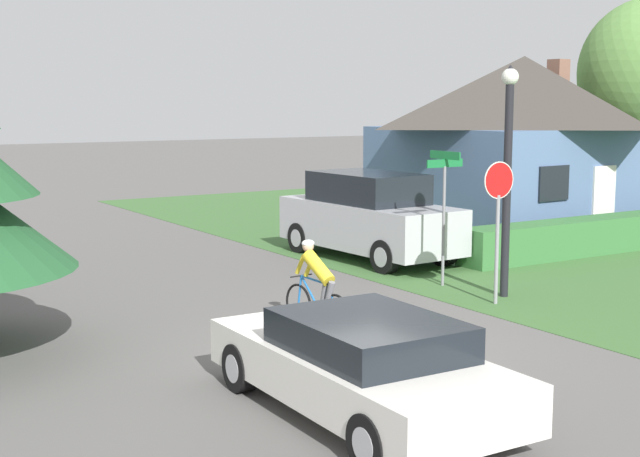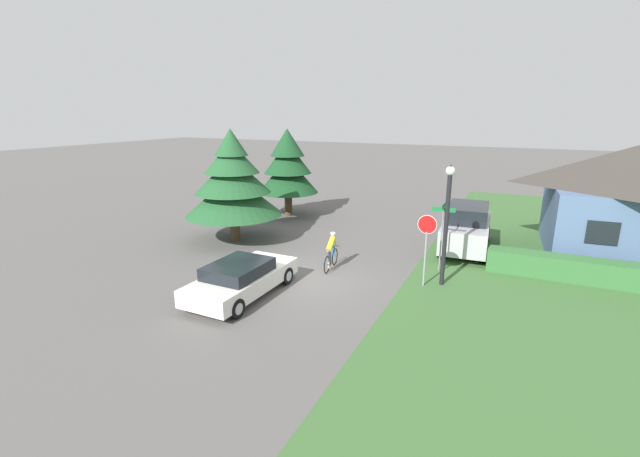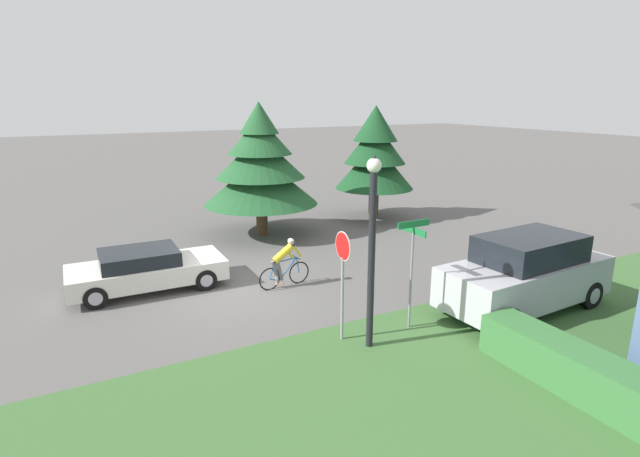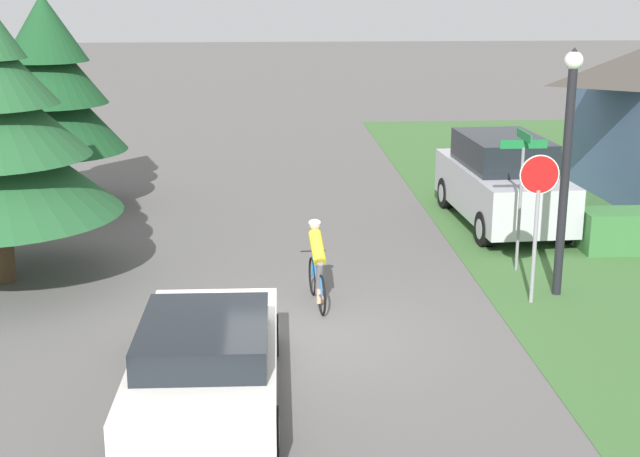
% 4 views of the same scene
% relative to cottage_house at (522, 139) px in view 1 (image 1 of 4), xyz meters
% --- Properties ---
extents(ground_plane, '(140.00, 140.00, 0.00)m').
position_rel_cottage_house_xyz_m(ground_plane, '(-11.75, -8.51, -2.60)').
color(ground_plane, '#5B5956').
extents(grass_verge_right, '(16.00, 36.00, 0.01)m').
position_rel_cottage_house_xyz_m(grass_verge_right, '(-0.40, -4.51, -2.60)').
color(grass_verge_right, '#3D6633').
rests_on(grass_verge_right, ground).
extents(cottage_house, '(8.16, 6.71, 5.01)m').
position_rel_cottage_house_xyz_m(cottage_house, '(0.00, 0.00, 0.00)').
color(cottage_house, slate).
rests_on(cottage_house, ground).
extents(hedge_row, '(9.92, 0.90, 0.87)m').
position_rel_cottage_house_xyz_m(hedge_row, '(-0.83, -4.27, -2.16)').
color(hedge_row, '#387038').
rests_on(hedge_row, ground).
extents(sedan_left_lane, '(1.98, 4.44, 1.23)m').
position_rel_cottage_house_xyz_m(sedan_left_lane, '(-13.15, -10.68, -1.98)').
color(sedan_left_lane, silver).
rests_on(sedan_left_lane, ground).
extents(cyclist, '(0.44, 1.71, 1.48)m').
position_rel_cottage_house_xyz_m(cyclist, '(-11.46, -6.99, -1.89)').
color(cyclist, black).
rests_on(cyclist, ground).
extents(parked_suv_right, '(2.18, 4.96, 2.05)m').
position_rel_cottage_house_xyz_m(parked_suv_right, '(-6.91, -2.01, -1.60)').
color(parked_suv_right, '#B7B7BC').
rests_on(parked_suv_right, ground).
extents(stop_sign, '(0.68, 0.07, 2.63)m').
position_rel_cottage_house_xyz_m(stop_sign, '(-7.71, -7.18, -0.75)').
color(stop_sign, gray).
rests_on(stop_sign, ground).
extents(street_lamp, '(0.32, 0.32, 4.38)m').
position_rel_cottage_house_xyz_m(street_lamp, '(-7.13, -6.79, -0.01)').
color(street_lamp, black).
rests_on(street_lamp, ground).
extents(street_name_sign, '(0.90, 0.90, 2.73)m').
position_rel_cottage_house_xyz_m(street_name_sign, '(-7.47, -5.39, -0.71)').
color(street_name_sign, gray).
rests_on(street_name_sign, ground).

